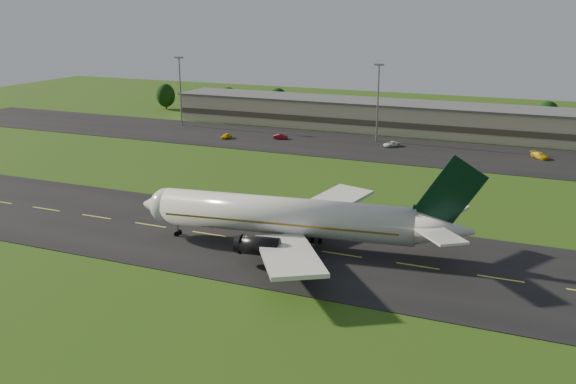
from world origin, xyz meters
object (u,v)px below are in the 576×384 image
at_px(service_vehicle_d, 540,155).
at_px(terminal, 397,117).
at_px(service_vehicle_a, 226,136).
at_px(service_vehicle_c, 391,144).
at_px(service_vehicle_b, 281,137).
at_px(light_mast_centre, 378,93).
at_px(light_mast_west, 180,83).
at_px(airliner, 291,217).

bearing_deg(service_vehicle_d, terminal, 110.09).
relative_size(service_vehicle_a, service_vehicle_c, 0.85).
xyz_separation_m(service_vehicle_b, service_vehicle_d, (65.19, 3.04, 0.08)).
bearing_deg(light_mast_centre, light_mast_west, 180.00).
distance_m(airliner, terminal, 96.37).
distance_m(terminal, light_mast_centre, 18.45).
height_order(airliner, terminal, airliner).
height_order(light_mast_west, service_vehicle_a, light_mast_west).
bearing_deg(light_mast_west, terminal, 14.76).
relative_size(light_mast_west, service_vehicle_d, 4.14).
distance_m(light_mast_centre, service_vehicle_a, 42.04).
bearing_deg(light_mast_west, airliner, -49.21).
bearing_deg(terminal, service_vehicle_c, -79.48).
distance_m(service_vehicle_b, service_vehicle_d, 65.27).
relative_size(terminal, light_mast_centre, 7.13).
bearing_deg(service_vehicle_b, light_mast_west, 62.59).
bearing_deg(service_vehicle_d, light_mast_centre, 131.58).
bearing_deg(airliner, service_vehicle_c, 85.16).
distance_m(light_mast_west, service_vehicle_a, 27.61).
xyz_separation_m(service_vehicle_a, service_vehicle_b, (13.93, 4.98, -0.03)).
bearing_deg(light_mast_centre, terminal, 85.05).
height_order(airliner, service_vehicle_d, airliner).
relative_size(service_vehicle_b, service_vehicle_c, 0.84).
bearing_deg(service_vehicle_c, airliner, -53.47).
distance_m(airliner, service_vehicle_c, 75.23).
distance_m(airliner, service_vehicle_d, 82.12).
xyz_separation_m(light_mast_centre, service_vehicle_d, (40.75, -4.27, -11.92)).
height_order(light_mast_centre, service_vehicle_c, light_mast_centre).
distance_m(terminal, service_vehicle_a, 49.03).
distance_m(light_mast_centre, service_vehicle_b, 28.20).
bearing_deg(service_vehicle_c, service_vehicle_d, 34.68).
bearing_deg(service_vehicle_b, terminal, -63.51).
relative_size(terminal, light_mast_west, 7.13).
bearing_deg(terminal, service_vehicle_d, -27.47).
bearing_deg(light_mast_centre, service_vehicle_d, -5.99).
xyz_separation_m(service_vehicle_b, service_vehicle_c, (29.75, 2.47, 0.00)).
bearing_deg(service_vehicle_d, service_vehicle_c, 138.49).
height_order(airliner, light_mast_west, light_mast_west).
bearing_deg(airliner, terminal, 86.88).
distance_m(light_mast_centre, service_vehicle_c, 13.99).
height_order(light_mast_centre, service_vehicle_b, light_mast_centre).
relative_size(light_mast_centre, service_vehicle_d, 4.14).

